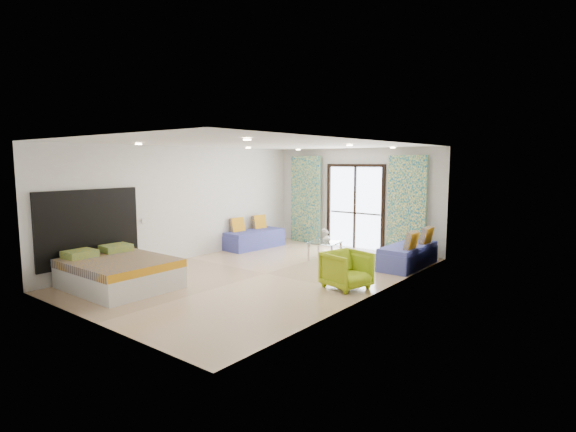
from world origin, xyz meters
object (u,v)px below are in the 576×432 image
Objects in this scene: daybed_right at (409,255)px; daybed_left at (254,238)px; bed at (118,272)px; armchair at (347,268)px; coffee_table at (325,244)px.

daybed_left is at bearing -173.35° from daybed_right.
armchair is (3.38, 2.60, 0.10)m from bed.
coffee_table is at bearing 57.64° from armchair.
daybed_right reaches higher than daybed_left.
armchair is at bearing 37.51° from bed.
armchair reaches higher than bed.
daybed_left is (-0.64, 4.45, -0.02)m from bed.
daybed_right is (4.23, 0.49, 0.01)m from daybed_left.
daybed_left is at bearing 79.76° from armchair.
bed is at bearing 141.95° from armchair.
daybed_right is at bearing 53.92° from bed.
daybed_right is at bearing 11.15° from daybed_left.
bed is 2.52× the size of coffee_table.
daybed_right is 1.95m from coffee_table.
armchair is at bearing -46.80° from coffee_table.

